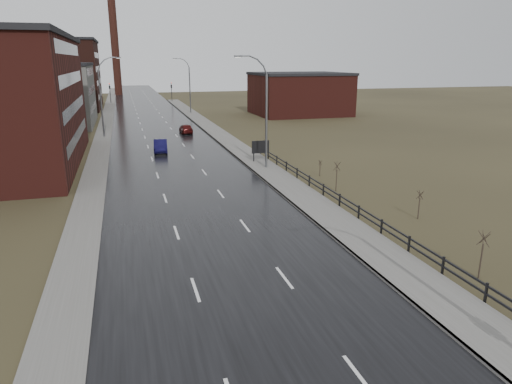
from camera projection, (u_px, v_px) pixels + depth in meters
road at (161, 137)px, 67.18m from camera, size 14.00×300.00×0.06m
sidewalk_right at (267, 170)px, 46.38m from camera, size 3.20×180.00×0.18m
curb_right at (253, 171)px, 45.97m from camera, size 0.16×180.00×0.18m
sidewalk_left at (102, 139)px, 64.99m from camera, size 2.40×260.00×0.12m
warehouse_mid at (43, 95)px, 77.56m from camera, size 16.32×20.40×10.50m
warehouse_far at (38, 75)px, 103.23m from camera, size 26.52×24.48×15.50m
building_right at (299, 94)px, 94.39m from camera, size 18.36×16.32×8.50m
smokestack at (115, 45)px, 144.38m from camera, size 2.70×2.70×30.70m
streetlight_right_mid at (264, 112)px, 45.68m from camera, size 3.36×0.28×11.35m
streetlight_left at (103, 97)px, 65.37m from camera, size 3.36×0.28×11.35m
streetlight_right_far at (188, 85)px, 95.53m from camera, size 3.36×0.28×11.35m
guardrail at (364, 214)px, 31.25m from camera, size 0.10×53.05×1.10m
shrub_c at (482, 254)px, 23.16m from camera, size 0.61×0.64×2.58m
shrub_d at (419, 204)px, 32.05m from camera, size 0.50×0.52×2.08m
shrub_e at (337, 176)px, 38.84m from camera, size 0.61×0.64×2.58m
shrub_f at (320, 168)px, 44.09m from camera, size 0.39×0.41×1.59m
billboard at (260, 148)px, 49.86m from camera, size 1.97×0.17×2.44m
traffic_light_left at (109, 85)px, 119.17m from camera, size 0.58×2.73×5.30m
traffic_light_right at (171, 85)px, 123.43m from camera, size 0.58×2.73×5.30m
car_near at (161, 146)px, 55.72m from camera, size 1.92×4.66×1.50m
car_far at (186, 129)px, 70.08m from camera, size 1.78×4.32×1.46m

